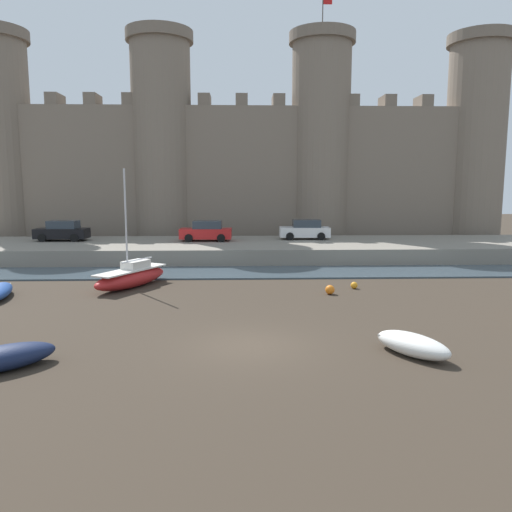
% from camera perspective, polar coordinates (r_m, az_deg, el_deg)
% --- Properties ---
extents(ground_plane, '(160.00, 160.00, 0.00)m').
position_cam_1_polar(ground_plane, '(17.96, -0.87, -10.19)').
color(ground_plane, '#382D23').
extents(water_channel, '(80.00, 4.50, 0.10)m').
position_cam_1_polar(water_channel, '(32.24, -1.39, -1.89)').
color(water_channel, '#3D4C56').
rests_on(water_channel, ground).
extents(quay_road, '(56.82, 10.00, 1.20)m').
position_cam_1_polar(quay_road, '(39.33, -1.50, 0.73)').
color(quay_road, gray).
rests_on(quay_road, ground).
extents(castle, '(50.96, 6.14, 22.58)m').
position_cam_1_polar(castle, '(48.19, -1.64, 11.54)').
color(castle, '#7A6B5B').
rests_on(castle, ground).
extents(sailboat_foreground_left, '(3.85, 5.50, 6.53)m').
position_cam_1_polar(sailboat_foreground_left, '(28.58, -14.04, -2.29)').
color(sailboat_foreground_left, red).
rests_on(sailboat_foreground_left, ground).
extents(rowboat_foreground_right, '(3.24, 2.95, 0.76)m').
position_cam_1_polar(rowboat_foreground_right, '(17.43, -26.96, -10.30)').
color(rowboat_foreground_right, '#141E3D').
rests_on(rowboat_foreground_right, ground).
extents(rowboat_near_channel_left, '(2.49, 2.95, 0.74)m').
position_cam_1_polar(rowboat_near_channel_left, '(17.64, 17.45, -9.60)').
color(rowboat_near_channel_left, silver).
rests_on(rowboat_near_channel_left, ground).
extents(mooring_buoy_mid_mud, '(0.49, 0.49, 0.49)m').
position_cam_1_polar(mooring_buoy_mid_mud, '(26.29, 8.45, -3.83)').
color(mooring_buoy_mid_mud, orange).
rests_on(mooring_buoy_mid_mud, ground).
extents(mooring_buoy_off_centre, '(0.38, 0.38, 0.38)m').
position_cam_1_polar(mooring_buoy_off_centre, '(27.94, 11.15, -3.31)').
color(mooring_buoy_off_centre, orange).
rests_on(mooring_buoy_off_centre, ground).
extents(car_quay_west, '(4.15, 1.97, 1.62)m').
position_cam_1_polar(car_quay_west, '(43.04, -21.26, 2.67)').
color(car_quay_west, black).
rests_on(car_quay_west, quay_road).
extents(car_quay_centre_west, '(4.15, 1.97, 1.62)m').
position_cam_1_polar(car_quay_centre_west, '(40.17, -5.70, 2.83)').
color(car_quay_centre_west, red).
rests_on(car_quay_centre_west, quay_road).
extents(car_quay_east, '(4.15, 1.97, 1.62)m').
position_cam_1_polar(car_quay_east, '(41.49, 5.62, 3.00)').
color(car_quay_east, silver).
rests_on(car_quay_east, quay_road).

